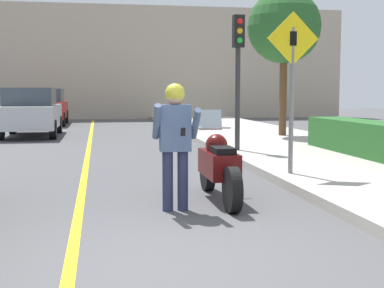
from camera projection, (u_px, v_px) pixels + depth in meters
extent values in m
plane|color=#4C4C4F|center=(137.00, 262.00, 4.94)|extent=(80.00, 80.00, 0.00)
cube|color=yellow|center=(85.00, 170.00, 10.72)|extent=(0.12, 36.00, 0.01)
cube|color=#B2A38E|center=(103.00, 63.00, 30.11)|extent=(28.00, 1.20, 6.34)
cylinder|color=black|center=(232.00, 190.00, 6.90)|extent=(0.14, 0.60, 0.60)
cylinder|color=black|center=(207.00, 172.00, 8.46)|extent=(0.14, 0.60, 0.60)
cube|color=#510C0C|center=(219.00, 164.00, 7.66)|extent=(0.40, 1.09, 0.36)
sphere|color=#510C0C|center=(216.00, 145.00, 7.78)|extent=(0.32, 0.32, 0.32)
cube|color=black|center=(223.00, 151.00, 7.39)|extent=(0.28, 0.48, 0.10)
cylinder|color=silver|center=(211.00, 128.00, 8.15)|extent=(0.62, 0.03, 0.03)
cube|color=silver|center=(210.00, 120.00, 8.20)|extent=(0.36, 0.12, 0.31)
cylinder|color=#282D4C|center=(168.00, 181.00, 7.01)|extent=(0.14, 0.14, 0.79)
cylinder|color=#282D4C|center=(183.00, 181.00, 7.04)|extent=(0.14, 0.14, 0.79)
cube|color=slate|center=(175.00, 128.00, 6.95)|extent=(0.40, 0.22, 0.61)
cylinder|color=slate|center=(157.00, 122.00, 6.80)|extent=(0.09, 0.37, 0.47)
cylinder|color=slate|center=(196.00, 124.00, 6.87)|extent=(0.09, 0.43, 0.43)
sphere|color=tan|center=(175.00, 97.00, 6.91)|extent=(0.22, 0.22, 0.22)
sphere|color=gold|center=(175.00, 93.00, 6.91)|extent=(0.26, 0.26, 0.26)
cube|color=black|center=(183.00, 132.00, 6.69)|extent=(0.06, 0.05, 0.11)
cylinder|color=slate|center=(291.00, 101.00, 9.17)|extent=(0.08, 0.08, 2.50)
cube|color=yellow|center=(293.00, 39.00, 9.05)|extent=(0.91, 0.02, 0.91)
cube|color=black|center=(293.00, 38.00, 9.03)|extent=(0.12, 0.01, 0.24)
cylinder|color=#2D2D30|center=(238.00, 83.00, 12.79)|extent=(0.12, 0.12, 3.21)
cube|color=black|center=(238.00, 31.00, 12.65)|extent=(0.26, 0.22, 0.76)
sphere|color=red|center=(240.00, 21.00, 12.51)|extent=(0.14, 0.14, 0.14)
sphere|color=gold|center=(240.00, 31.00, 12.53)|extent=(0.14, 0.14, 0.14)
sphere|color=green|center=(240.00, 40.00, 12.56)|extent=(0.14, 0.14, 0.14)
cube|color=#286028|center=(381.00, 140.00, 11.38)|extent=(0.90, 5.80, 0.75)
cylinder|color=brown|center=(283.00, 94.00, 17.13)|extent=(0.24, 0.24, 2.64)
sphere|color=#285B28|center=(284.00, 27.00, 16.92)|extent=(2.33, 2.33, 2.33)
cylinder|color=black|center=(13.00, 125.00, 19.69)|extent=(0.22, 0.64, 0.64)
cylinder|color=black|center=(59.00, 125.00, 19.97)|extent=(0.22, 0.64, 0.64)
cylinder|color=black|center=(0.00, 130.00, 17.13)|extent=(0.22, 0.64, 0.64)
cylinder|color=black|center=(53.00, 130.00, 17.42)|extent=(0.22, 0.64, 0.64)
cube|color=silver|center=(31.00, 116.00, 18.52)|extent=(1.80, 4.20, 0.76)
cube|color=#38424C|center=(30.00, 97.00, 18.28)|extent=(1.58, 2.18, 0.60)
cylinder|color=black|center=(31.00, 117.00, 25.86)|extent=(0.22, 0.64, 0.64)
cylinder|color=black|center=(66.00, 117.00, 26.15)|extent=(0.22, 0.64, 0.64)
cylinder|color=black|center=(23.00, 120.00, 23.31)|extent=(0.22, 0.64, 0.64)
cylinder|color=black|center=(62.00, 119.00, 23.60)|extent=(0.22, 0.64, 0.64)
cube|color=#B21E19|center=(46.00, 110.00, 24.69)|extent=(1.80, 4.20, 0.76)
cube|color=#38424C|center=(45.00, 95.00, 24.46)|extent=(1.58, 2.18, 0.60)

